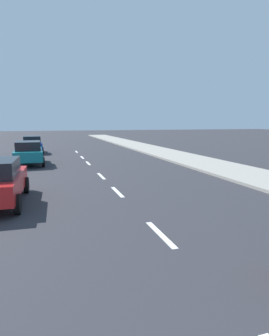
{
  "coord_description": "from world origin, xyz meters",
  "views": [
    {
      "loc": [
        -2.65,
        1.68,
        2.82
      ],
      "look_at": [
        0.47,
        11.88,
        1.1
      ],
      "focal_mm": 30.52,
      "sensor_mm": 36.0,
      "label": 1
    }
  ],
  "objects": [
    {
      "name": "lane_stripe_7",
      "position": [
        0.0,
        29.35,
        0.0
      ],
      "size": [
        0.16,
        1.8,
        0.01
      ],
      "primitive_type": "cube",
      "color": "white",
      "rests_on": "ground"
    },
    {
      "name": "ground_plane",
      "position": [
        0.0,
        20.0,
        0.0
      ],
      "size": [
        160.0,
        160.0,
        0.0
      ],
      "primitive_type": "plane",
      "color": "#2D2D33"
    },
    {
      "name": "parked_car_blue",
      "position": [
        -3.97,
        29.31,
        0.83
      ],
      "size": [
        2.0,
        3.98,
        1.57
      ],
      "rotation": [
        0.0,
        0.0,
        0.06
      ],
      "color": "#1E389E",
      "rests_on": "ground"
    },
    {
      "name": "lane_stripe_4",
      "position": [
        0.0,
        16.33,
        0.0
      ],
      "size": [
        0.16,
        1.8,
        0.01
      ],
      "primitive_type": "cube",
      "color": "white",
      "rests_on": "ground"
    },
    {
      "name": "lane_stripe_2",
      "position": [
        0.0,
        8.08,
        0.0
      ],
      "size": [
        0.16,
        1.8,
        0.01
      ],
      "primitive_type": "cube",
      "color": "white",
      "rests_on": "ground"
    },
    {
      "name": "lane_stripe_3",
      "position": [
        0.0,
        12.72,
        0.0
      ],
      "size": [
        0.16,
        1.8,
        0.01
      ],
      "primitive_type": "cube",
      "color": "white",
      "rests_on": "ground"
    },
    {
      "name": "sidewalk_strip",
      "position": [
        7.48,
        22.0,
        0.07
      ],
      "size": [
        3.6,
        80.0,
        0.14
      ],
      "primitive_type": "cube",
      "color": "#9E998E",
      "rests_on": "ground"
    },
    {
      "name": "lane_stripe_5",
      "position": [
        0.0,
        21.32,
        0.0
      ],
      "size": [
        0.16,
        1.8,
        0.01
      ],
      "primitive_type": "cube",
      "color": "white",
      "rests_on": "ground"
    },
    {
      "name": "lane_stripe_6",
      "position": [
        0.0,
        24.77,
        0.0
      ],
      "size": [
        0.16,
        1.8,
        0.01
      ],
      "primitive_type": "cube",
      "color": "white",
      "rests_on": "ground"
    },
    {
      "name": "parked_car_teal",
      "position": [
        -3.86,
        21.79,
        0.84
      ],
      "size": [
        2.04,
        4.19,
        1.57
      ],
      "rotation": [
        0.0,
        0.0,
        0.04
      ],
      "color": "#14727A",
      "rests_on": "ground"
    }
  ]
}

